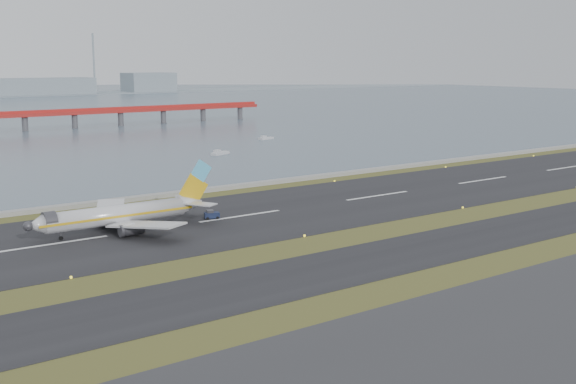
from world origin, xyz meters
TOP-DOWN VIEW (x-y plane):
  - ground at (0.00, 0.00)m, footprint 1000.00×1000.00m
  - taxiway_strip at (0.00, -12.00)m, footprint 1000.00×18.00m
  - runway_strip at (0.00, 30.00)m, footprint 1000.00×45.00m
  - seawall at (0.00, 60.00)m, footprint 1000.00×2.50m
  - red_pier at (20.00, 250.00)m, footprint 260.00×5.00m
  - airliner at (-25.60, 31.98)m, footprint 38.52×32.89m
  - pushback_tug at (-6.28, 31.42)m, footprint 3.48×2.66m
  - workboat_near at (49.44, 121.18)m, footprint 8.34×5.46m
  - workboat_far at (90.97, 152.89)m, footprint 7.47×3.64m

SIDE VIEW (x-z plane):
  - ground at x=0.00m, z-range 0.00..0.00m
  - taxiway_strip at x=0.00m, z-range 0.00..0.10m
  - runway_strip at x=0.00m, z-range 0.00..0.10m
  - seawall at x=0.00m, z-range 0.00..1.00m
  - workboat_far at x=90.97m, z-range -0.32..1.42m
  - workboat_near at x=49.44m, z-range -0.36..1.59m
  - pushback_tug at x=-6.28m, z-range -0.03..1.94m
  - airliner at x=-25.60m, z-range -2.94..9.86m
  - red_pier at x=20.00m, z-range 2.18..12.38m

